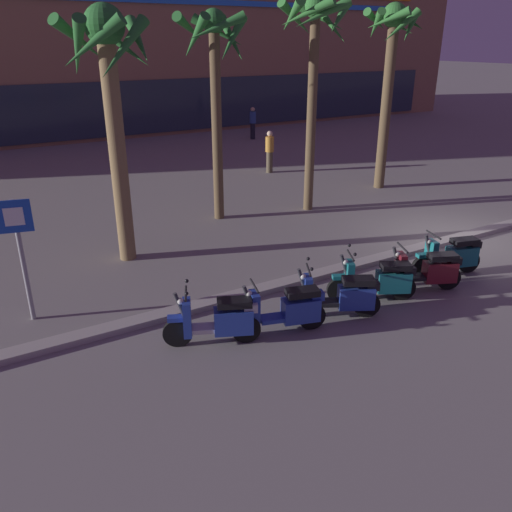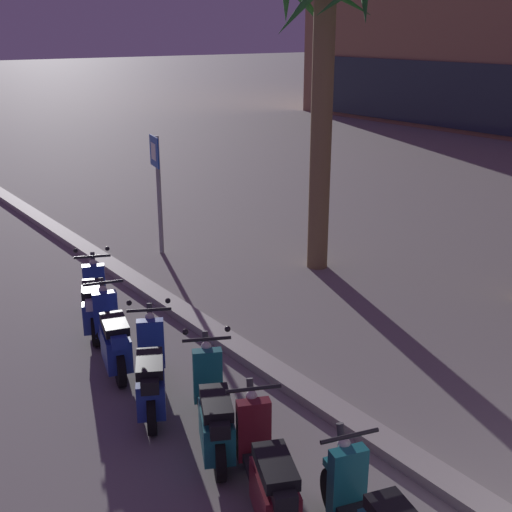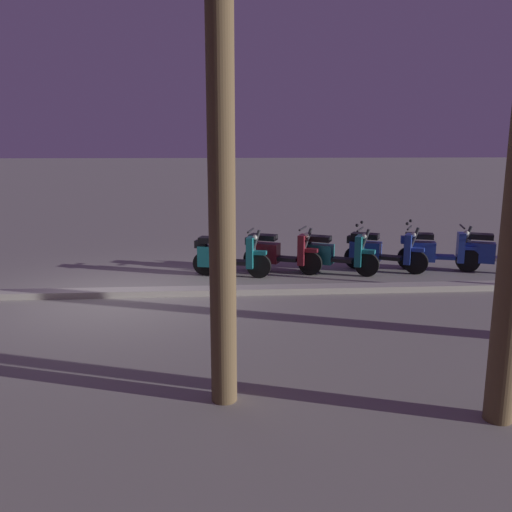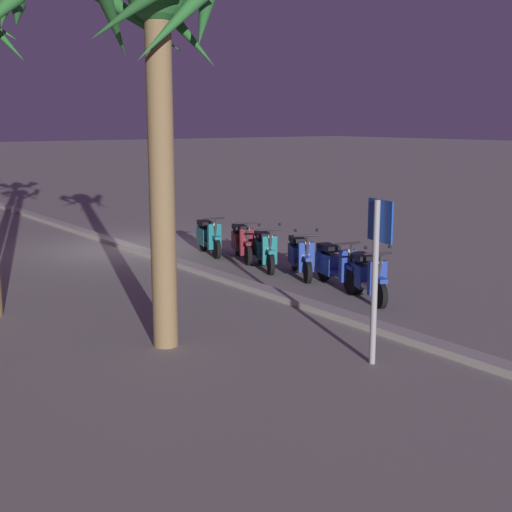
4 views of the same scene
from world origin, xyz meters
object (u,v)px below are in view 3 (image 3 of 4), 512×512
Objects in this scene: scooter_maroon_gap_after_mid at (276,252)px; scooter_blue_mid_centre at (432,251)px; scooter_blue_far_back at (491,252)px; scooter_teal_last_in_row at (331,253)px; scooter_blue_mid_rear at (379,251)px; scooter_teal_tail_end at (226,256)px.

scooter_blue_mid_centre is at bearing 178.90° from scooter_maroon_gap_after_mid.
scooter_blue_far_back is 3.57m from scooter_teal_last_in_row.
scooter_blue_far_back is 2.46m from scooter_blue_mid_rear.
scooter_blue_far_back is 4.77m from scooter_maroon_gap_after_mid.
scooter_blue_far_back is 1.26m from scooter_blue_mid_centre.
scooter_blue_far_back is 0.96× the size of scooter_blue_mid_rear.
scooter_teal_tail_end is (1.12, 0.30, 0.00)m from scooter_maroon_gap_after_mid.
scooter_teal_tail_end is at bearing -0.33° from scooter_blue_far_back.
scooter_blue_far_back is at bearing 179.67° from scooter_teal_tail_end.
scooter_teal_last_in_row is at bearing 2.61° from scooter_blue_mid_centre.
scooter_blue_mid_centre is 1.04× the size of scooter_teal_last_in_row.
scooter_teal_tail_end is (2.32, 0.13, 0.01)m from scooter_teal_last_in_row.
scooter_blue_mid_rear is 1.00× the size of scooter_teal_last_in_row.
scooter_teal_last_in_row is at bearing -176.82° from scooter_teal_tail_end.
scooter_blue_mid_rear is at bearing -7.61° from scooter_blue_far_back.
scooter_maroon_gap_after_mid is at bearing -4.05° from scooter_blue_far_back.
scooter_teal_last_in_row reaches higher than scooter_blue_mid_centre.
scooter_teal_last_in_row is 1.21m from scooter_maroon_gap_after_mid.
scooter_blue_mid_centre and scooter_teal_tail_end have the same top height.
scooter_teal_tail_end is at bearing 3.18° from scooter_teal_last_in_row.
scooter_blue_mid_centre is 1.04× the size of scooter_maroon_gap_after_mid.
scooter_teal_last_in_row is (3.56, -0.16, -0.01)m from scooter_blue_far_back.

